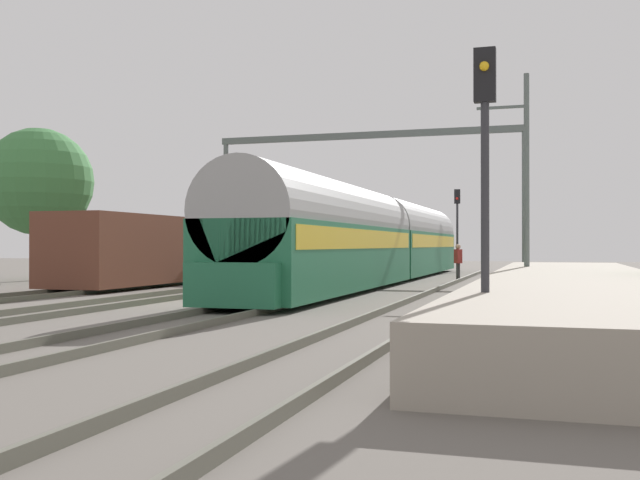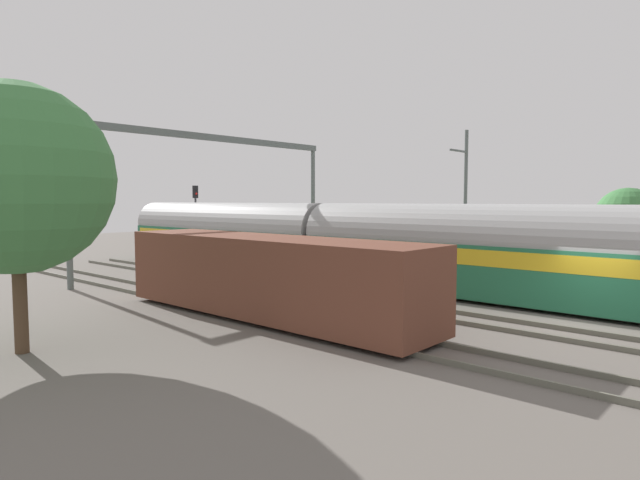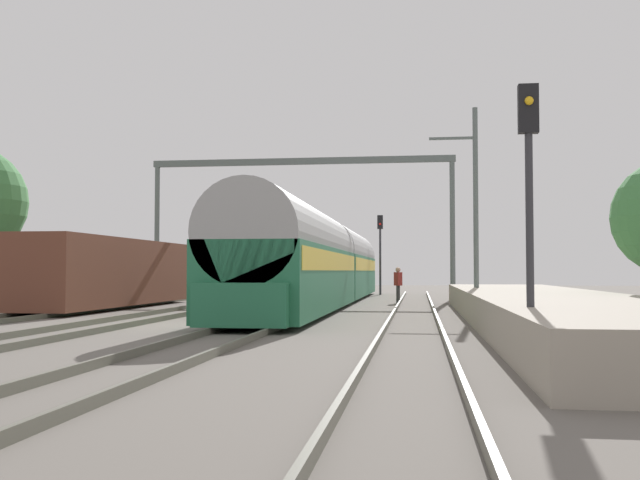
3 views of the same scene
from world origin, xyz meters
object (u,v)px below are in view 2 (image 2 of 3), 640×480
object	(u,v)px
passenger_train	(323,241)
railway_signal_far	(196,212)
catenary_gantry	(214,169)
freight_car	(268,276)
person_crossing	(342,253)

from	to	relation	value
passenger_train	railway_signal_far	size ratio (longest dim) A/B	6.34
railway_signal_far	catenary_gantry	size ratio (longest dim) A/B	0.30
freight_car	railway_signal_far	size ratio (longest dim) A/B	2.51
catenary_gantry	railway_signal_far	bearing A→B (deg)	62.06
passenger_train	freight_car	xyz separation A→B (m)	(-8.45, -4.89, -0.50)
passenger_train	catenary_gantry	size ratio (longest dim) A/B	1.92
passenger_train	person_crossing	world-z (taller)	passenger_train
person_crossing	catenary_gantry	xyz separation A→B (m)	(-5.52, 4.91, 4.91)
person_crossing	railway_signal_far	bearing A→B (deg)	154.26
person_crossing	railway_signal_far	xyz separation A→B (m)	(-1.49, 12.51, 2.28)
catenary_gantry	freight_car	bearing A→B (deg)	-119.26
freight_car	person_crossing	xyz separation A→B (m)	(11.85, 6.40, -0.44)
catenary_gantry	passenger_train	bearing A→B (deg)	-71.78
person_crossing	railway_signal_far	world-z (taller)	railway_signal_far
passenger_train	railway_signal_far	xyz separation A→B (m)	(1.92, 14.02, 1.33)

